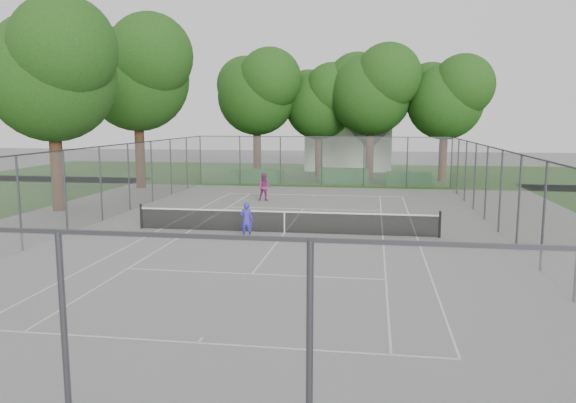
# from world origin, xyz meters

# --- Properties ---
(ground) EXTENTS (120.00, 120.00, 0.00)m
(ground) POSITION_xyz_m (0.00, 0.00, 0.00)
(ground) COLOR slate
(ground) RESTS_ON ground
(grass_far) EXTENTS (60.00, 20.00, 0.00)m
(grass_far) POSITION_xyz_m (0.00, 26.00, 0.00)
(grass_far) COLOR #1F4313
(grass_far) RESTS_ON ground
(court_markings) EXTENTS (11.03, 23.83, 0.01)m
(court_markings) POSITION_xyz_m (0.00, 0.00, 0.01)
(court_markings) COLOR silver
(court_markings) RESTS_ON ground
(tennis_net) EXTENTS (12.87, 0.10, 1.10)m
(tennis_net) POSITION_xyz_m (0.00, 0.00, 0.51)
(tennis_net) COLOR black
(tennis_net) RESTS_ON ground
(perimeter_fence) EXTENTS (18.08, 34.08, 3.52)m
(perimeter_fence) POSITION_xyz_m (0.00, 0.00, 1.81)
(perimeter_fence) COLOR #38383D
(perimeter_fence) RESTS_ON ground
(tree_far_left) EXTENTS (7.14, 6.52, 10.27)m
(tree_far_left) POSITION_xyz_m (-5.61, 21.63, 7.06)
(tree_far_left) COLOR #341F13
(tree_far_left) RESTS_ON ground
(tree_far_midleft) EXTENTS (6.39, 5.83, 9.19)m
(tree_far_midleft) POSITION_xyz_m (-0.72, 22.95, 6.31)
(tree_far_midleft) COLOR #341F13
(tree_far_midleft) RESTS_ON ground
(tree_far_midright) EXTENTS (7.24, 6.61, 10.41)m
(tree_far_midright) POSITION_xyz_m (3.44, 21.31, 7.15)
(tree_far_midright) COLOR #341F13
(tree_far_midright) RESTS_ON ground
(tree_far_right) EXTENTS (6.61, 6.04, 9.50)m
(tree_far_right) POSITION_xyz_m (9.00, 21.24, 6.53)
(tree_far_right) COLOR #341F13
(tree_far_right) RESTS_ON ground
(tree_side_back) EXTENTS (8.11, 7.40, 11.66)m
(tree_side_back) POSITION_xyz_m (-12.28, 13.87, 8.01)
(tree_side_back) COLOR #341F13
(tree_side_back) RESTS_ON ground
(tree_side_front) EXTENTS (7.47, 6.82, 10.74)m
(tree_side_front) POSITION_xyz_m (-12.54, 3.89, 7.38)
(tree_side_front) COLOR #341F13
(tree_side_front) RESTS_ON ground
(hedge_left) EXTENTS (3.98, 1.19, 1.00)m
(hedge_left) POSITION_xyz_m (-5.01, 18.16, 0.50)
(hedge_left) COLOR #194E1C
(hedge_left) RESTS_ON ground
(hedge_mid) EXTENTS (3.60, 1.03, 1.13)m
(hedge_mid) POSITION_xyz_m (1.53, 18.64, 0.57)
(hedge_mid) COLOR #194E1C
(hedge_mid) RESTS_ON ground
(hedge_right) EXTENTS (3.17, 1.16, 0.95)m
(hedge_right) POSITION_xyz_m (6.18, 18.05, 0.48)
(hedge_right) COLOR #194E1C
(hedge_right) RESTS_ON ground
(house) EXTENTS (7.79, 6.03, 9.69)m
(house) POSITION_xyz_m (1.35, 30.47, 3.90)
(house) COLOR beige
(house) RESTS_ON ground
(girl_player) EXTENTS (0.56, 0.39, 1.47)m
(girl_player) POSITION_xyz_m (-1.37, -1.20, 0.74)
(girl_player) COLOR #322CA5
(girl_player) RESTS_ON ground
(woman_player) EXTENTS (0.90, 0.78, 1.61)m
(woman_player) POSITION_xyz_m (-2.62, 9.03, 0.81)
(woman_player) COLOR #802A66
(woman_player) RESTS_ON ground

